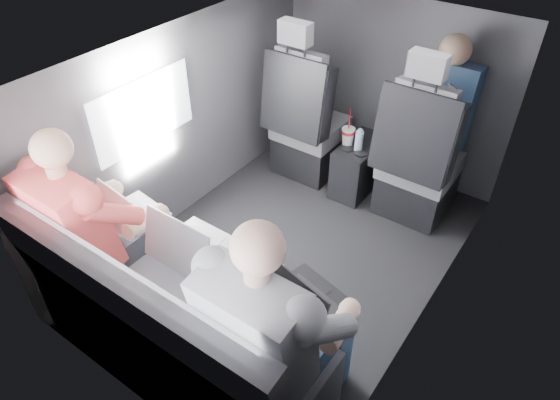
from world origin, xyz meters
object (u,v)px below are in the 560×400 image
Objects in this scene: laptop_white at (130,211)px; passenger_rear_left at (98,226)px; front_seat_right at (417,167)px; passenger_rear_right at (277,329)px; front_seat_left at (306,128)px; center_console at (359,167)px; rear_bench at (172,331)px; soda_cup at (348,136)px; water_bottle at (359,141)px; laptop_silver at (194,246)px; passenger_front_right at (443,106)px; laptop_black at (305,299)px.

passenger_rear_left reaches higher than laptop_white.
passenger_rear_right reaches higher than front_seat_right.
front_seat_right is 3.79× the size of laptop_white.
front_seat_left is 3.79× the size of laptop_white.
front_seat_left is 1.00× the size of front_seat_right.
front_seat_left is at bearing 86.34° from passenger_rear_left.
rear_bench is (-0.00, -1.94, 0.11)m from center_console.
water_bottle is at bearing -9.94° from soda_cup.
laptop_white is at bearing -121.16° from front_seat_right.
center_console is at bearing 88.01° from laptop_silver.
water_bottle is 0.60m from passenger_front_right.
front_seat_right reaches higher than laptop_silver.
front_seat_left is 1.56× the size of passenger_front_right.
passenger_rear_left is at bearing -108.23° from water_bottle.
center_console is (-0.45, 0.04, -0.20)m from front_seat_right.
water_bottle is 1.60m from laptop_silver.
front_seat_right is 4.34× the size of soda_cup.
passenger_rear_left reaches higher than passenger_front_right.
front_seat_right is 0.44m from water_bottle.
front_seat_left is at bearing 175.13° from water_bottle.
soda_cup is 1.86m from passenger_rear_left.
center_console is (0.45, 0.04, -0.20)m from front_seat_left.
passenger_front_right is at bearing 25.37° from center_console.
front_seat_left is at bearing 119.39° from passenger_rear_right.
front_seat_right reaches higher than soda_cup.
center_console is at bearing 5.07° from front_seat_left.
laptop_black is at bearing -70.82° from center_console.
water_bottle is (0.47, -0.04, 0.08)m from front_seat_left.
rear_bench is at bearing -90.00° from center_console.
passenger_rear_left is (-1.13, -0.21, 0.00)m from laptop_black.
passenger_rear_right is at bearing -15.78° from laptop_silver.
laptop_silver is (0.02, -1.61, 0.17)m from soda_cup.
soda_cup is at bearing 170.06° from water_bottle.
water_bottle is 0.42× the size of laptop_black.
laptop_silver is (0.39, -1.63, 0.24)m from front_seat_left.
passenger_front_right is at bearing 15.83° from front_seat_left.
passenger_front_right reaches higher than laptop_silver.
passenger_front_right is at bearing 87.83° from front_seat_right.
passenger_front_right reaches higher than soda_cup.
passenger_front_right is (0.52, 1.89, 0.11)m from laptop_silver.
front_seat_left is at bearing -174.93° from center_console.
laptop_silver is 0.54m from passenger_rear_left.
laptop_white is 1.10m from laptop_black.
laptop_black is at bearing 1.58° from laptop_white.
front_seat_right is at bearing -92.17° from passenger_front_right.
passenger_rear_left is (-0.48, -1.78, 0.17)m from soda_cup.
front_seat_left is 1.96m from rear_bench.
laptop_black reaches higher than soda_cup.
laptop_silver is at bearing -89.14° from soda_cup.
laptop_black is 0.21m from passenger_rear_right.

